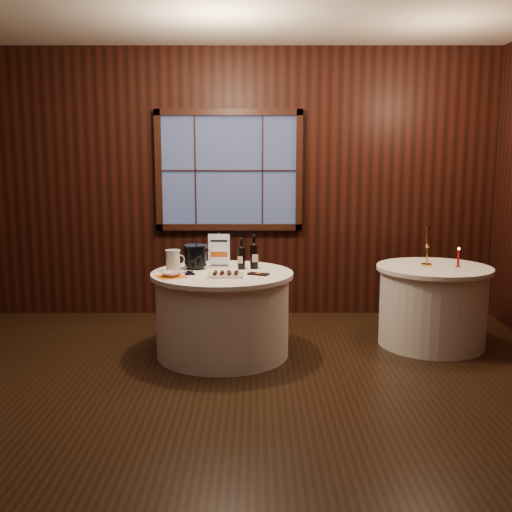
{
  "coord_description": "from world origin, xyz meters",
  "views": [
    {
      "loc": [
        0.31,
        -4.29,
        1.78
      ],
      "look_at": [
        0.3,
        0.9,
        0.93
      ],
      "focal_mm": 42.0,
      "sensor_mm": 36.0,
      "label": 1
    }
  ],
  "objects_px": {
    "brass_candlestick": "(427,252)",
    "cracker_bowl": "(171,274)",
    "chocolate_plate": "(225,274)",
    "chocolate_box": "(258,274)",
    "grape_bunch": "(190,273)",
    "main_table": "(223,313)",
    "port_bottle_right": "(254,254)",
    "red_candle": "(458,260)",
    "sign_stand": "(219,255)",
    "side_table": "(432,305)",
    "ice_bucket": "(195,256)",
    "port_bottle_left": "(241,256)",
    "glass_pitcher": "(173,260)"
  },
  "relations": [
    {
      "from": "main_table",
      "to": "port_bottle_right",
      "type": "relative_size",
      "value": 4.0
    },
    {
      "from": "port_bottle_left",
      "to": "brass_candlestick",
      "type": "bearing_deg",
      "value": 25.24
    },
    {
      "from": "chocolate_plate",
      "to": "cracker_bowl",
      "type": "height_order",
      "value": "same"
    },
    {
      "from": "ice_bucket",
      "to": "chocolate_plate",
      "type": "relative_size",
      "value": 0.71
    },
    {
      "from": "chocolate_box",
      "to": "glass_pitcher",
      "type": "bearing_deg",
      "value": -168.36
    },
    {
      "from": "chocolate_plate",
      "to": "port_bottle_right",
      "type": "bearing_deg",
      "value": 56.54
    },
    {
      "from": "cracker_bowl",
      "to": "grape_bunch",
      "type": "bearing_deg",
      "value": 28.23
    },
    {
      "from": "side_table",
      "to": "red_candle",
      "type": "xyz_separation_m",
      "value": [
        0.2,
        -0.07,
        0.46
      ]
    },
    {
      "from": "red_candle",
      "to": "main_table",
      "type": "bearing_deg",
      "value": -173.97
    },
    {
      "from": "sign_stand",
      "to": "ice_bucket",
      "type": "distance_m",
      "value": 0.23
    },
    {
      "from": "main_table",
      "to": "brass_candlestick",
      "type": "distance_m",
      "value": 2.03
    },
    {
      "from": "port_bottle_left",
      "to": "chocolate_plate",
      "type": "bearing_deg",
      "value": -91.1
    },
    {
      "from": "port_bottle_left",
      "to": "chocolate_box",
      "type": "height_order",
      "value": "port_bottle_left"
    },
    {
      "from": "chocolate_box",
      "to": "grape_bunch",
      "type": "bearing_deg",
      "value": -155.86
    },
    {
      "from": "main_table",
      "to": "sign_stand",
      "type": "height_order",
      "value": "sign_stand"
    },
    {
      "from": "side_table",
      "to": "chocolate_box",
      "type": "xyz_separation_m",
      "value": [
        -1.67,
        -0.43,
        0.39
      ]
    },
    {
      "from": "side_table",
      "to": "port_bottle_right",
      "type": "height_order",
      "value": "port_bottle_right"
    },
    {
      "from": "chocolate_plate",
      "to": "cracker_bowl",
      "type": "xyz_separation_m",
      "value": [
        -0.47,
        -0.02,
        0.01
      ]
    },
    {
      "from": "main_table",
      "to": "side_table",
      "type": "height_order",
      "value": "same"
    },
    {
      "from": "glass_pitcher",
      "to": "side_table",
      "type": "bearing_deg",
      "value": -17.6
    },
    {
      "from": "sign_stand",
      "to": "port_bottle_left",
      "type": "relative_size",
      "value": 1.13
    },
    {
      "from": "chocolate_plate",
      "to": "chocolate_box",
      "type": "distance_m",
      "value": 0.29
    },
    {
      "from": "brass_candlestick",
      "to": "glass_pitcher",
      "type": "bearing_deg",
      "value": -173.2
    },
    {
      "from": "main_table",
      "to": "side_table",
      "type": "bearing_deg",
      "value": 8.53
    },
    {
      "from": "sign_stand",
      "to": "chocolate_plate",
      "type": "height_order",
      "value": "sign_stand"
    },
    {
      "from": "sign_stand",
      "to": "grape_bunch",
      "type": "distance_m",
      "value": 0.46
    },
    {
      "from": "port_bottle_left",
      "to": "grape_bunch",
      "type": "xyz_separation_m",
      "value": [
        -0.45,
        -0.28,
        -0.11
      ]
    },
    {
      "from": "port_bottle_right",
      "to": "red_candle",
      "type": "bearing_deg",
      "value": -13.02
    },
    {
      "from": "port_bottle_left",
      "to": "chocolate_box",
      "type": "bearing_deg",
      "value": -41.12
    },
    {
      "from": "sign_stand",
      "to": "red_candle",
      "type": "bearing_deg",
      "value": 3.52
    },
    {
      "from": "port_bottle_right",
      "to": "brass_candlestick",
      "type": "distance_m",
      "value": 1.65
    },
    {
      "from": "port_bottle_right",
      "to": "chocolate_plate",
      "type": "relative_size",
      "value": 1.03
    },
    {
      "from": "port_bottle_right",
      "to": "grape_bunch",
      "type": "bearing_deg",
      "value": -165.84
    },
    {
      "from": "sign_stand",
      "to": "brass_candlestick",
      "type": "height_order",
      "value": "brass_candlestick"
    },
    {
      "from": "brass_candlestick",
      "to": "cracker_bowl",
      "type": "bearing_deg",
      "value": -167.21
    },
    {
      "from": "main_table",
      "to": "cracker_bowl",
      "type": "xyz_separation_m",
      "value": [
        -0.43,
        -0.21,
        0.41
      ]
    },
    {
      "from": "port_bottle_left",
      "to": "brass_candlestick",
      "type": "xyz_separation_m",
      "value": [
        1.76,
        0.17,
        0.01
      ]
    },
    {
      "from": "chocolate_box",
      "to": "grape_bunch",
      "type": "height_order",
      "value": "grape_bunch"
    },
    {
      "from": "sign_stand",
      "to": "grape_bunch",
      "type": "relative_size",
      "value": 2.14
    },
    {
      "from": "grape_bunch",
      "to": "port_bottle_right",
      "type": "bearing_deg",
      "value": 28.71
    },
    {
      "from": "port_bottle_left",
      "to": "port_bottle_right",
      "type": "bearing_deg",
      "value": 33.51
    },
    {
      "from": "port_bottle_right",
      "to": "ice_bucket",
      "type": "xyz_separation_m",
      "value": [
        -0.54,
        -0.01,
        -0.02
      ]
    },
    {
      "from": "cracker_bowl",
      "to": "port_bottle_left",
      "type": "bearing_deg",
      "value": 31.1
    },
    {
      "from": "red_candle",
      "to": "sign_stand",
      "type": "bearing_deg",
      "value": 179.43
    },
    {
      "from": "brass_candlestick",
      "to": "main_table",
      "type": "bearing_deg",
      "value": -170.42
    },
    {
      "from": "port_bottle_left",
      "to": "red_candle",
      "type": "relative_size",
      "value": 1.51
    },
    {
      "from": "chocolate_box",
      "to": "ice_bucket",
      "type": "bearing_deg",
      "value": 176.58
    },
    {
      "from": "ice_bucket",
      "to": "glass_pitcher",
      "type": "distance_m",
      "value": 0.23
    },
    {
      "from": "side_table",
      "to": "ice_bucket",
      "type": "bearing_deg",
      "value": -176.86
    },
    {
      "from": "cracker_bowl",
      "to": "sign_stand",
      "type": "bearing_deg",
      "value": 50.07
    }
  ]
}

